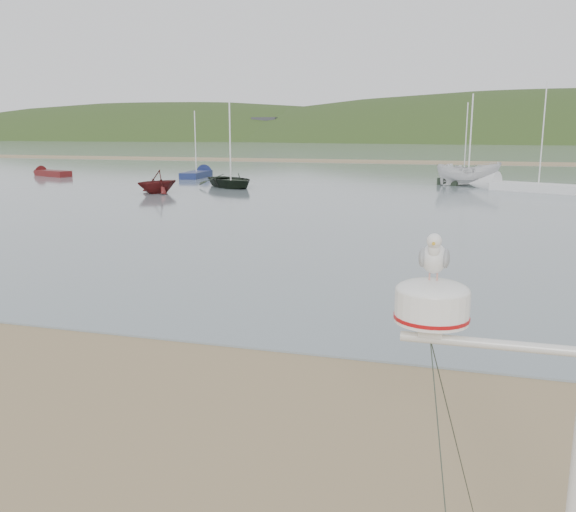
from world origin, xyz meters
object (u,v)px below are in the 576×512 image
(sailboat_white_near, at_px, (506,186))
(sailboat_blue_near, at_px, (202,173))
(boat_dark, at_px, (230,153))
(boat_red, at_px, (157,171))
(dinghy_red_far, at_px, (46,173))
(boat_white, at_px, (470,155))
(sailboat_dark_mid, at_px, (474,179))

(sailboat_white_near, bearing_deg, sailboat_blue_near, 167.97)
(boat_dark, relative_size, boat_red, 1.70)
(dinghy_red_far, distance_m, sailboat_blue_near, 13.54)
(dinghy_red_far, height_order, sailboat_blue_near, sailboat_blue_near)
(boat_white, distance_m, dinghy_red_far, 34.95)
(boat_dark, relative_size, sailboat_dark_mid, 0.74)
(boat_white, distance_m, sailboat_blue_near, 22.03)
(boat_dark, xyz_separation_m, sailboat_dark_mid, (16.07, 9.21, -2.08))
(sailboat_dark_mid, distance_m, sailboat_blue_near, 22.18)
(boat_dark, relative_size, boat_white, 1.07)
(boat_red, distance_m, sailboat_blue_near, 14.13)
(sailboat_dark_mid, relative_size, dinghy_red_far, 1.26)
(boat_dark, distance_m, boat_red, 5.81)
(dinghy_red_far, bearing_deg, sailboat_blue_near, 13.30)
(boat_dark, height_order, sailboat_white_near, sailboat_white_near)
(boat_white, height_order, dinghy_red_far, boat_white)
(boat_red, xyz_separation_m, boat_white, (18.60, 10.58, 0.81))
(boat_red, xyz_separation_m, sailboat_blue_near, (-3.12, 13.74, -1.12))
(boat_dark, bearing_deg, boat_white, -29.21)
(sailboat_blue_near, xyz_separation_m, sailboat_white_near, (24.14, -5.14, -0.00))
(boat_dark, bearing_deg, dinghy_red_far, 114.22)
(sailboat_blue_near, relative_size, sailboat_white_near, 0.77)
(sailboat_dark_mid, relative_size, sailboat_white_near, 0.82)
(boat_red, relative_size, sailboat_dark_mid, 0.44)
(boat_red, relative_size, dinghy_red_far, 0.55)
(sailboat_white_near, bearing_deg, boat_red, -157.75)
(boat_dark, height_order, sailboat_blue_near, sailboat_blue_near)
(boat_red, xyz_separation_m, sailboat_white_near, (21.02, 8.60, -1.12))
(sailboat_dark_mid, xyz_separation_m, sailboat_blue_near, (-22.18, -0.37, 0.00))
(sailboat_dark_mid, height_order, sailboat_blue_near, sailboat_dark_mid)
(boat_red, distance_m, dinghy_red_far, 19.49)
(sailboat_dark_mid, xyz_separation_m, sailboat_white_near, (1.97, -5.51, -0.00))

